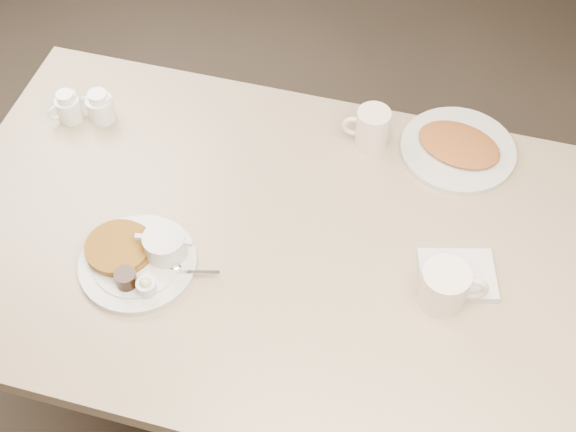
% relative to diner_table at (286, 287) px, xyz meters
% --- Properties ---
extents(diner_table, '(1.50, 0.90, 0.75)m').
position_rel_diner_table_xyz_m(diner_table, '(0.00, 0.00, 0.00)').
color(diner_table, tan).
rests_on(diner_table, ground).
extents(main_plate, '(0.31, 0.27, 0.07)m').
position_rel_diner_table_xyz_m(main_plate, '(-0.28, -0.13, 0.19)').
color(main_plate, beige).
rests_on(main_plate, diner_table).
extents(coffee_mug_near, '(0.14, 0.11, 0.09)m').
position_rel_diner_table_xyz_m(coffee_mug_near, '(0.34, -0.05, 0.22)').
color(coffee_mug_near, '#F4E3CD').
rests_on(coffee_mug_near, diner_table).
extents(napkin, '(0.18, 0.16, 0.02)m').
position_rel_diner_table_xyz_m(napkin, '(0.36, 0.01, 0.18)').
color(napkin, silver).
rests_on(napkin, diner_table).
extents(coffee_mug_far, '(0.11, 0.08, 0.10)m').
position_rel_diner_table_xyz_m(coffee_mug_far, '(0.11, 0.33, 0.22)').
color(coffee_mug_far, '#F2DEC8').
rests_on(coffee_mug_far, diner_table).
extents(creamer_left, '(0.08, 0.08, 0.08)m').
position_rel_diner_table_xyz_m(creamer_left, '(-0.60, 0.22, 0.21)').
color(creamer_left, white).
rests_on(creamer_left, diner_table).
extents(creamer_right, '(0.10, 0.08, 0.08)m').
position_rel_diner_table_xyz_m(creamer_right, '(-0.52, 0.24, 0.21)').
color(creamer_right, white).
rests_on(creamer_right, diner_table).
extents(hash_plate, '(0.33, 0.33, 0.04)m').
position_rel_diner_table_xyz_m(hash_plate, '(0.32, 0.36, 0.18)').
color(hash_plate, '#BCBBB8').
rests_on(hash_plate, diner_table).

